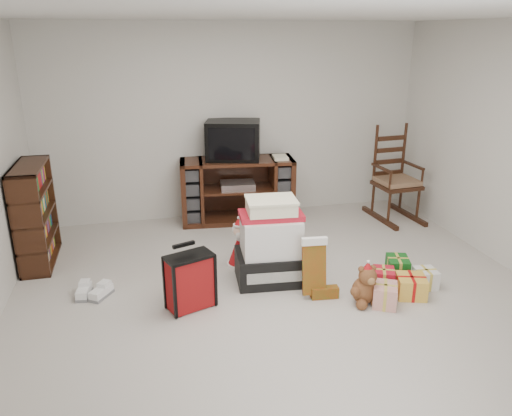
{
  "coord_description": "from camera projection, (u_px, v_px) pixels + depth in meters",
  "views": [
    {
      "loc": [
        -1.19,
        -3.89,
        2.36
      ],
      "look_at": [
        -0.13,
        0.6,
        0.73
      ],
      "focal_mm": 35.0,
      "sensor_mm": 36.0,
      "label": 1
    }
  ],
  "objects": [
    {
      "name": "crt_television",
      "position": [
        233.0,
        140.0,
        6.3
      ],
      "size": [
        0.77,
        0.64,
        0.49
      ],
      "rotation": [
        0.0,
        0.0,
        -0.27
      ],
      "color": "black",
      "rests_on": "tv_stand"
    },
    {
      "name": "santa_figurine",
      "position": [
        279.0,
        243.0,
        5.28
      ],
      "size": [
        0.32,
        0.3,
        0.65
      ],
      "color": "#A71216",
      "rests_on": "floor"
    },
    {
      "name": "teddy_bear",
      "position": [
        366.0,
        287.0,
        4.56
      ],
      "size": [
        0.25,
        0.22,
        0.37
      ],
      "color": "brown",
      "rests_on": "floor"
    },
    {
      "name": "tv_stand",
      "position": [
        237.0,
        190.0,
        6.5
      ],
      "size": [
        1.49,
        0.66,
        0.83
      ],
      "rotation": [
        0.0,
        0.0,
        -0.1
      ],
      "color": "#411E12",
      "rests_on": "floor"
    },
    {
      "name": "rocking_chair",
      "position": [
        394.0,
        186.0,
        6.61
      ],
      "size": [
        0.58,
        0.89,
        1.28
      ],
      "rotation": [
        0.0,
        0.0,
        0.08
      ],
      "color": "black",
      "rests_on": "floor"
    },
    {
      "name": "mrs_claus_figurine",
      "position": [
        239.0,
        248.0,
        5.27
      ],
      "size": [
        0.27,
        0.25,
        0.55
      ],
      "color": "#A71216",
      "rests_on": "floor"
    },
    {
      "name": "gift_pile",
      "position": [
        271.0,
        246.0,
        4.91
      ],
      "size": [
        0.71,
        0.54,
        0.84
      ],
      "rotation": [
        0.0,
        0.0,
        -0.08
      ],
      "color": "black",
      "rests_on": "floor"
    },
    {
      "name": "red_suitcase",
      "position": [
        190.0,
        281.0,
        4.44
      ],
      "size": [
        0.45,
        0.34,
        0.61
      ],
      "rotation": [
        0.0,
        0.0,
        0.36
      ],
      "color": "maroon",
      "rests_on": "floor"
    },
    {
      "name": "gift_cluster",
      "position": [
        403.0,
        279.0,
        4.79
      ],
      "size": [
        0.71,
        0.8,
        0.24
      ],
      "color": "#B21425",
      "rests_on": "floor"
    },
    {
      "name": "room",
      "position": [
        287.0,
        172.0,
        4.2
      ],
      "size": [
        5.01,
        5.01,
        2.51
      ],
      "color": "#BBB5AC",
      "rests_on": "ground"
    },
    {
      "name": "stocking",
      "position": [
        314.0,
        268.0,
        4.62
      ],
      "size": [
        0.29,
        0.15,
        0.6
      ],
      "primitive_type": null,
      "rotation": [
        0.0,
        0.0,
        -0.09
      ],
      "color": "#0B6618",
      "rests_on": "floor"
    },
    {
      "name": "sneaker_pair",
      "position": [
        93.0,
        292.0,
        4.7
      ],
      "size": [
        0.36,
        0.28,
        0.09
      ],
      "rotation": [
        0.0,
        0.0,
        -0.32
      ],
      "color": "white",
      "rests_on": "floor"
    },
    {
      "name": "bookshelf",
      "position": [
        36.0,
        216.0,
        5.28
      ],
      "size": [
        0.29,
        0.88,
        1.08
      ],
      "color": "black",
      "rests_on": "floor"
    }
  ]
}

